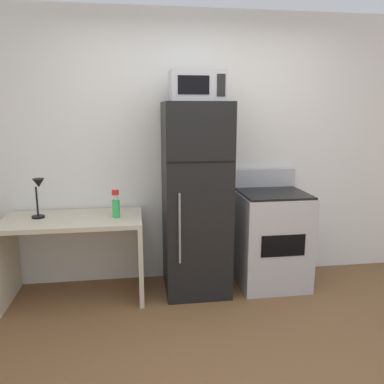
% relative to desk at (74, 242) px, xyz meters
% --- Properties ---
extents(ground_plane, '(12.00, 12.00, 0.00)m').
position_rel_desk_xyz_m(ground_plane, '(1.17, -1.31, -0.53)').
color(ground_plane, brown).
extents(wall_back_white, '(5.00, 0.10, 2.60)m').
position_rel_desk_xyz_m(wall_back_white, '(1.17, 0.39, 0.77)').
color(wall_back_white, white).
rests_on(wall_back_white, ground).
extents(desk, '(1.21, 0.63, 0.75)m').
position_rel_desk_xyz_m(desk, '(0.00, 0.00, 0.00)').
color(desk, beige).
rests_on(desk, ground).
extents(desk_lamp, '(0.14, 0.12, 0.35)m').
position_rel_desk_xyz_m(desk_lamp, '(-0.27, 0.03, 0.46)').
color(desk_lamp, black).
rests_on(desk_lamp, desk).
extents(spray_bottle, '(0.06, 0.06, 0.25)m').
position_rel_desk_xyz_m(spray_bottle, '(0.39, -0.04, 0.32)').
color(spray_bottle, green).
rests_on(spray_bottle, desk).
extents(refrigerator, '(0.58, 0.63, 1.75)m').
position_rel_desk_xyz_m(refrigerator, '(1.11, 0.01, 0.35)').
color(refrigerator, black).
rests_on(refrigerator, ground).
extents(microwave, '(0.46, 0.35, 0.26)m').
position_rel_desk_xyz_m(microwave, '(1.11, -0.01, 1.35)').
color(microwave, '#B7B7BC').
rests_on(microwave, refrigerator).
extents(oven_range, '(0.64, 0.61, 1.10)m').
position_rel_desk_xyz_m(oven_range, '(1.85, 0.02, -0.06)').
color(oven_range, '#B7B7BC').
rests_on(oven_range, ground).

